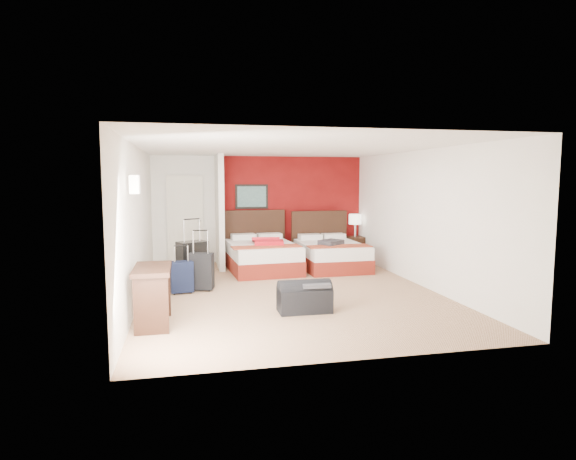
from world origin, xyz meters
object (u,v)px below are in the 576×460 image
object	(u,v)px
table_lamp	(355,225)
suitcase_charcoal	(201,273)
red_suitcase_open	(267,241)
suitcase_navy	(182,278)
bed_right	(331,256)
bed_left	(262,257)
duffel_bag	(304,299)
suitcase_black	(193,264)
nightstand	(355,248)
desk	(153,296)

from	to	relation	value
table_lamp	suitcase_charcoal	bearing A→B (deg)	-146.69
red_suitcase_open	suitcase_navy	bearing A→B (deg)	-129.03
suitcase_navy	bed_right	bearing A→B (deg)	18.87
bed_left	suitcase_navy	size ratio (longest dim) A/B	3.72
suitcase_charcoal	suitcase_navy	world-z (taller)	suitcase_charcoal
suitcase_navy	duffel_bag	world-z (taller)	suitcase_navy
table_lamp	suitcase_black	xyz separation A→B (m)	(-3.93, -1.99, -0.45)
bed_left	suitcase_charcoal	xyz separation A→B (m)	(-1.35, -1.59, 0.02)
bed_right	suitcase_navy	distance (m)	3.63
bed_left	suitcase_black	size ratio (longest dim) A/B	2.50
bed_right	suitcase_navy	bearing A→B (deg)	-152.86
nightstand	desk	xyz separation A→B (m)	(-4.49, -4.39, 0.12)
bed_left	bed_right	distance (m)	1.54
table_lamp	suitcase_navy	bearing A→B (deg)	-147.34
bed_left	table_lamp	xyz separation A→B (m)	(2.45, 0.90, 0.54)
red_suitcase_open	nightstand	distance (m)	2.57
bed_left	table_lamp	bearing A→B (deg)	16.66
bed_right	nightstand	size ratio (longest dim) A/B	3.29
bed_right	desk	xyz separation A→B (m)	(-3.58, -3.43, 0.12)
bed_right	suitcase_black	distance (m)	3.19
nightstand	suitcase_navy	world-z (taller)	nightstand
nightstand	table_lamp	distance (m)	0.56
table_lamp	desk	xyz separation A→B (m)	(-4.49, -4.39, -0.44)
bed_right	desk	distance (m)	4.96
nightstand	duffel_bag	world-z (taller)	nightstand
suitcase_charcoal	nightstand	bearing A→B (deg)	48.25
red_suitcase_open	suitcase_navy	size ratio (longest dim) A/B	1.56
suitcase_navy	duffel_bag	bearing A→B (deg)	-49.59
nightstand	suitcase_charcoal	size ratio (longest dim) A/B	0.89
suitcase_charcoal	duffel_bag	distance (m)	2.25
bed_left	desk	bearing A→B (deg)	-123.88
nightstand	suitcase_black	bearing A→B (deg)	-150.65
bed_left	table_lamp	world-z (taller)	table_lamp
bed_right	suitcase_charcoal	distance (m)	3.26
bed_right	table_lamp	size ratio (longest dim) A/B	3.40
bed_left	desk	distance (m)	4.05
nightstand	bed_right	bearing A→B (deg)	-130.80
suitcase_black	bed_left	bearing A→B (deg)	10.36
bed_right	nightstand	distance (m)	1.32
red_suitcase_open	table_lamp	distance (m)	2.56
table_lamp	suitcase_navy	distance (m)	4.93
suitcase_navy	table_lamp	bearing A→B (deg)	23.97
red_suitcase_open	suitcase_charcoal	xyz separation A→B (m)	(-1.45, -1.49, -0.32)
table_lamp	suitcase_charcoal	xyz separation A→B (m)	(-3.79, -2.49, -0.52)
table_lamp	desk	world-z (taller)	table_lamp
suitcase_black	desk	size ratio (longest dim) A/B	0.82
suitcase_black	table_lamp	bearing A→B (deg)	0.87
suitcase_navy	duffel_bag	xyz separation A→B (m)	(1.79, -1.55, -0.07)
suitcase_charcoal	desk	bearing A→B (deg)	-95.19
nightstand	table_lamp	xyz separation A→B (m)	(0.00, 0.00, 0.56)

